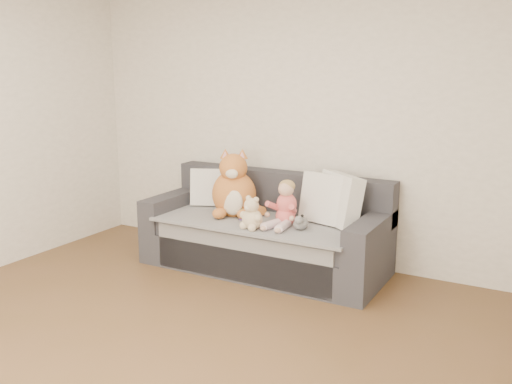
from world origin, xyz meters
TOP-DOWN VIEW (x-y plane):
  - room_shell at (0.00, 0.42)m, footprint 5.00×5.00m
  - sofa at (-0.09, 2.06)m, footprint 2.20×0.94m
  - cushion_left at (-0.79, 2.22)m, footprint 0.44×0.33m
  - cushion_right_back at (0.46, 2.16)m, footprint 0.51×0.32m
  - cushion_right_front at (0.57, 2.18)m, footprint 0.52×0.47m
  - toddler at (0.17, 1.92)m, footprint 0.29×0.41m
  - plush_cat at (-0.39, 2.00)m, footprint 0.51×0.52m
  - teddy_bear at (-0.03, 1.68)m, footprint 0.23×0.18m
  - plush_cow at (0.35, 1.85)m, footprint 0.12×0.19m
  - sippy_cup at (-0.24, 1.89)m, footprint 0.09×0.06m

SIDE VIEW (x-z plane):
  - sofa at x=-0.09m, z-range -0.12..0.73m
  - sippy_cup at x=-0.24m, z-range 0.48..0.58m
  - plush_cow at x=0.35m, z-range 0.46..0.61m
  - teddy_bear at x=-0.03m, z-range 0.44..0.74m
  - toddler at x=0.17m, z-range 0.44..0.84m
  - cushion_left at x=-0.79m, z-range 0.47..0.84m
  - cushion_right_back at x=0.46m, z-range 0.47..0.92m
  - cushion_right_front at x=0.57m, z-range 0.46..0.93m
  - plush_cat at x=-0.39m, z-range 0.38..1.03m
  - room_shell at x=0.00m, z-range -1.20..3.80m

